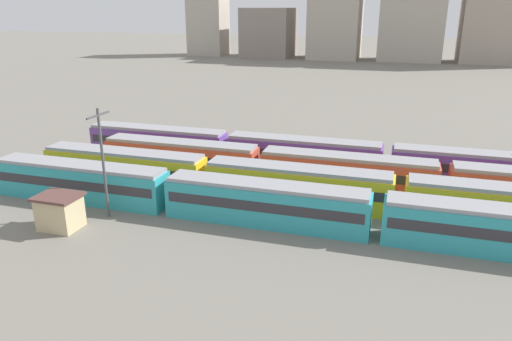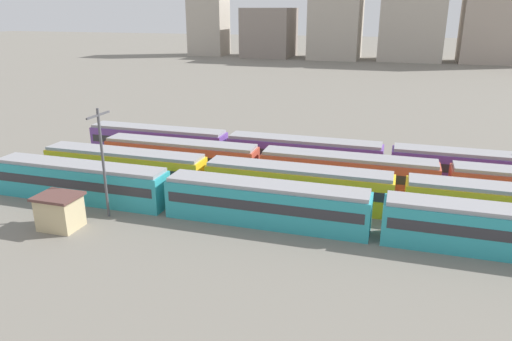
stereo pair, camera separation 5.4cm
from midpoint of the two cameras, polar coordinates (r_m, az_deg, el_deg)
The scene contains 8 objects.
ground_plane at distance 53.97m, azimuth -10.67°, elevation -1.01°, with size 600.00×600.00×0.00m, color slate.
train_track_0 at distance 40.37m, azimuth 14.22°, elevation -5.29°, with size 74.70×3.06×3.75m.
train_track_3 at distance 55.02m, azimuth 15.33°, elevation 1.11°, with size 74.70×3.06×3.75m.
catenary_pole_0 at distance 43.93m, azimuth -17.89°, elevation 1.40°, with size 0.24×3.20×9.98m.
signal_hut at distance 44.21m, azimuth -22.45°, elevation -4.53°, with size 3.60×3.00×3.04m.
distant_building_0 at distance 201.69m, azimuth -5.79°, elevation 18.32°, with size 14.15×12.09×33.37m, color #B2A899.
distant_building_1 at distance 193.61m, azimuth 1.54°, elevation 16.16°, with size 18.39×20.10×18.33m, color gray.
distant_building_2 at distance 188.17m, azimuth 9.58°, elevation 18.32°, with size 18.14×21.23×34.58m, color #B2A899.
Camera 1 is at (24.08, -37.03, 17.97)m, focal length 33.45 mm.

